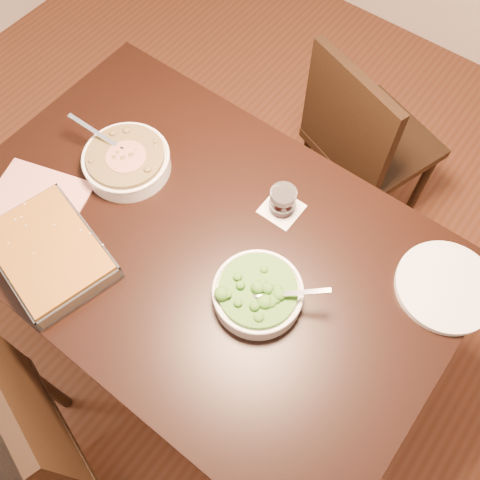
% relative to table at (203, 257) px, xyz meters
% --- Properties ---
extents(ground, '(4.00, 4.00, 0.00)m').
position_rel_table_xyz_m(ground, '(0.00, 0.00, -0.65)').
color(ground, '#4C2615').
rests_on(ground, ground).
extents(table, '(1.40, 0.90, 0.75)m').
position_rel_table_xyz_m(table, '(0.00, 0.00, 0.00)').
color(table, black).
rests_on(table, ground).
extents(magazine_a, '(0.32, 0.27, 0.01)m').
position_rel_table_xyz_m(magazine_a, '(-0.46, -0.18, 0.10)').
color(magazine_a, '#C7383A').
rests_on(magazine_a, table).
extents(coaster, '(0.11, 0.11, 0.00)m').
position_rel_table_xyz_m(coaster, '(0.12, 0.22, 0.10)').
color(coaster, white).
rests_on(coaster, table).
extents(stew_bowl, '(0.28, 0.26, 0.10)m').
position_rel_table_xyz_m(stew_bowl, '(-0.33, 0.06, 0.13)').
color(stew_bowl, white).
rests_on(stew_bowl, table).
extents(broccoli_bowl, '(0.24, 0.23, 0.09)m').
position_rel_table_xyz_m(broccoli_bowl, '(0.22, -0.04, 0.13)').
color(broccoli_bowl, white).
rests_on(broccoli_bowl, table).
extents(baking_dish, '(0.39, 0.32, 0.06)m').
position_rel_table_xyz_m(baking_dish, '(-0.29, -0.28, 0.12)').
color(baking_dish, silver).
rests_on(baking_dish, table).
extents(wine_tumbler, '(0.07, 0.07, 0.08)m').
position_rel_table_xyz_m(wine_tumbler, '(0.12, 0.22, 0.14)').
color(wine_tumbler, black).
rests_on(wine_tumbler, coaster).
extents(dinner_plate, '(0.26, 0.26, 0.02)m').
position_rel_table_xyz_m(dinner_plate, '(0.60, 0.28, 0.10)').
color(dinner_plate, white).
rests_on(dinner_plate, table).
extents(chair_near, '(0.54, 0.54, 0.93)m').
position_rel_table_xyz_m(chair_near, '(-0.11, -0.71, -0.13)').
color(chair_near, black).
rests_on(chair_near, ground).
extents(chair_far, '(0.52, 0.52, 0.87)m').
position_rel_table_xyz_m(chair_far, '(0.10, 0.79, -0.17)').
color(chair_far, black).
rests_on(chair_far, ground).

